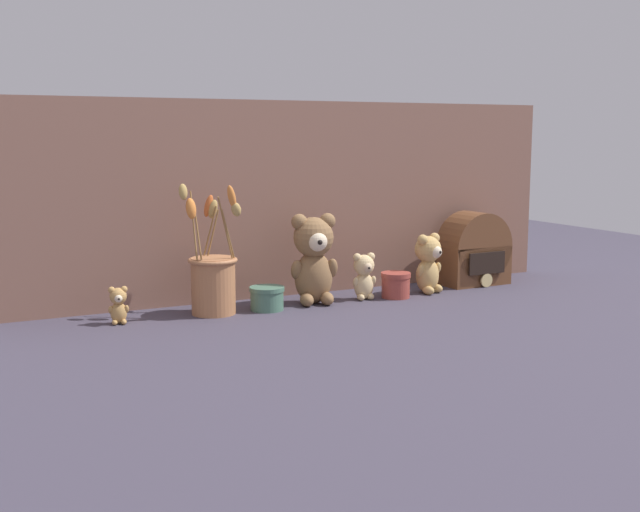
{
  "coord_description": "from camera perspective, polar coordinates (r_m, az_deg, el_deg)",
  "views": [
    {
      "loc": [
        -0.97,
        -1.92,
        0.46
      ],
      "look_at": [
        0.0,
        0.02,
        0.13
      ],
      "focal_mm": 45.0,
      "sensor_mm": 36.0,
      "label": 1
    }
  ],
  "objects": [
    {
      "name": "decorative_tin_short",
      "position": [
        2.13,
        -3.79,
        -3.01
      ],
      "size": [
        0.09,
        0.09,
        0.06
      ],
      "color": "#47705B",
      "rests_on": "ground"
    },
    {
      "name": "teddy_bear_large",
      "position": [
        2.19,
        -0.44,
        -0.07
      ],
      "size": [
        0.14,
        0.13,
        0.25
      ],
      "color": "olive",
      "rests_on": "ground"
    },
    {
      "name": "teddy_bear_tiny",
      "position": [
        2.03,
        -14.14,
        -3.36
      ],
      "size": [
        0.05,
        0.05,
        0.09
      ],
      "color": "tan",
      "rests_on": "ground"
    },
    {
      "name": "ground_plane",
      "position": [
        2.2,
        0.23,
        -3.48
      ],
      "size": [
        4.0,
        4.0,
        0.0
      ],
      "primitive_type": "plane",
      "color": "#3D3847"
    },
    {
      "name": "flower_vase",
      "position": [
        2.09,
        -7.62,
        -1.57
      ],
      "size": [
        0.15,
        0.15,
        0.34
      ],
      "color": "#AD7047",
      "rests_on": "ground"
    },
    {
      "name": "decorative_tin_tall",
      "position": [
        2.3,
        5.4,
        -2.06
      ],
      "size": [
        0.09,
        0.09,
        0.07
      ],
      "color": "#993D33",
      "rests_on": "ground"
    },
    {
      "name": "teddy_bear_small",
      "position": [
        2.26,
        3.16,
        -1.38
      ],
      "size": [
        0.07,
        0.07,
        0.13
      ],
      "color": "#DBBC84",
      "rests_on": "ground"
    },
    {
      "name": "teddy_bear_medium",
      "position": [
        2.37,
        7.71,
        -0.43
      ],
      "size": [
        0.1,
        0.09,
        0.18
      ],
      "color": "tan",
      "rests_on": "ground"
    },
    {
      "name": "vintage_radio",
      "position": [
        2.53,
        10.9,
        0.23
      ],
      "size": [
        0.21,
        0.12,
        0.23
      ],
      "color": "brown",
      "rests_on": "ground"
    },
    {
      "name": "backdrop_wall",
      "position": [
        2.31,
        -1.64,
        4.08
      ],
      "size": [
        1.71,
        0.02,
        0.56
      ],
      "color": "#845B4C",
      "rests_on": "ground"
    }
  ]
}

